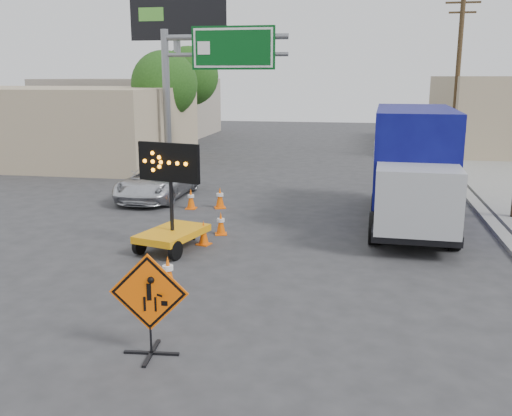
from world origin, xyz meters
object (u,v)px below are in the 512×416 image
(pickup_truck, at_px, (157,182))
(construction_sign, at_px, (149,302))
(box_truck, at_px, (412,173))
(arrow_board, at_px, (172,227))

(pickup_truck, bearing_deg, construction_sign, -69.99)
(box_truck, bearing_deg, construction_sign, -114.63)
(construction_sign, height_order, box_truck, box_truck)
(construction_sign, relative_size, arrow_board, 0.61)
(arrow_board, xyz_separation_m, box_truck, (6.54, 4.08, 0.99))
(arrow_board, relative_size, pickup_truck, 0.63)
(construction_sign, bearing_deg, box_truck, 58.07)
(arrow_board, xyz_separation_m, pickup_truck, (-2.74, 6.32, -0.01))
(arrow_board, bearing_deg, pickup_truck, 128.60)
(arrow_board, distance_m, box_truck, 7.77)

